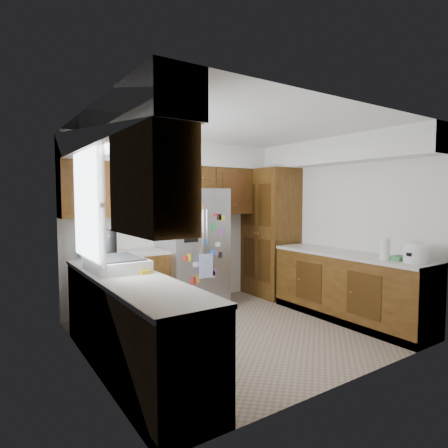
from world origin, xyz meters
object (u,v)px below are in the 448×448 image
Objects in this scene: fridge at (192,249)px; paper_towel at (385,249)px; rice_cooker at (415,252)px; pantry at (270,232)px.

fridge is 6.82× the size of paper_towel.
paper_towel reaches higher than rice_cooker.
paper_towel is (-0.12, 0.31, 0.01)m from rice_cooker.
pantry is 2.22m from paper_towel.
paper_towel is (1.38, -2.28, 0.15)m from fridge.
pantry is 2.53m from rice_cooker.
paper_towel is at bearing -58.70° from fridge.
rice_cooker is (1.50, -2.58, 0.14)m from fridge.
fridge reaches higher than paper_towel.
paper_towel is (-0.12, -2.22, -0.02)m from pantry.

